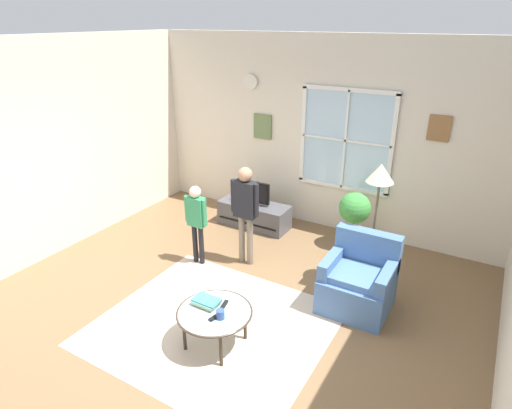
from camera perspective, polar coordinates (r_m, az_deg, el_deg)
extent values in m
cube|color=brown|center=(5.10, -5.59, -14.65)|extent=(6.24, 6.29, 0.02)
cube|color=beige|center=(6.78, 8.43, 9.08)|extent=(5.64, 0.12, 2.94)
cube|color=silver|center=(6.57, 11.80, 8.33)|extent=(1.36, 0.02, 1.46)
cube|color=white|center=(6.40, 12.29, 14.62)|extent=(1.42, 0.04, 0.06)
cube|color=white|center=(6.77, 11.24, 2.31)|extent=(1.42, 0.04, 0.06)
cube|color=white|center=(6.79, 6.26, 9.17)|extent=(0.06, 0.04, 1.46)
cube|color=white|center=(6.38, 17.55, 7.27)|extent=(0.06, 0.04, 1.46)
cube|color=white|center=(6.55, 11.74, 8.29)|extent=(0.03, 0.04, 1.46)
cube|color=white|center=(6.55, 11.74, 8.29)|extent=(1.36, 0.04, 0.03)
cube|color=#667A4C|center=(7.10, 0.87, 10.25)|extent=(0.32, 0.03, 0.40)
cube|color=olive|center=(6.22, 23.05, 9.24)|extent=(0.28, 0.03, 0.34)
cylinder|color=silver|center=(7.08, -0.72, 15.89)|extent=(0.24, 0.04, 0.24)
cube|color=beige|center=(6.41, -27.73, 5.79)|extent=(0.12, 5.69, 2.94)
cube|color=#C6B29E|center=(4.97, -5.62, -15.64)|extent=(2.43, 2.15, 0.01)
cube|color=#4C4C51|center=(6.98, -0.25, -1.36)|extent=(1.15, 0.45, 0.39)
cube|color=black|center=(6.83, -1.22, -2.50)|extent=(1.04, 0.02, 0.02)
cylinder|color=#4C4C4C|center=(6.89, -0.25, 0.31)|extent=(0.08, 0.08, 0.05)
cube|color=black|center=(6.82, -0.25, 1.68)|extent=(0.53, 0.05, 0.34)
cube|color=black|center=(6.80, -0.37, 1.61)|extent=(0.49, 0.01, 0.30)
cube|color=#476B9E|center=(5.22, 13.12, -11.23)|extent=(0.76, 0.72, 0.42)
cube|color=#476B9E|center=(5.24, 14.57, -5.63)|extent=(0.76, 0.16, 0.45)
cube|color=#476B9E|center=(5.13, 10.02, -7.48)|extent=(0.12, 0.65, 0.20)
cube|color=#476B9E|center=(4.99, 16.97, -9.18)|extent=(0.12, 0.65, 0.20)
cube|color=#4D73AA|center=(5.04, 13.20, -9.18)|extent=(0.61, 0.50, 0.08)
cylinder|color=#99B2B7|center=(4.49, -5.51, -13.99)|extent=(0.75, 0.75, 0.02)
torus|color=#3F3328|center=(4.49, -5.51, -13.99)|extent=(0.78, 0.78, 0.02)
cylinder|color=#33281E|center=(4.87, -6.06, -13.70)|extent=(0.04, 0.04, 0.40)
cylinder|color=#33281E|center=(4.67, -1.44, -15.44)|extent=(0.04, 0.04, 0.40)
cylinder|color=#33281E|center=(4.60, -9.46, -16.51)|extent=(0.04, 0.04, 0.40)
cylinder|color=#33281E|center=(4.38, -4.67, -18.58)|extent=(0.04, 0.04, 0.40)
cube|color=tan|center=(4.58, -6.53, -12.92)|extent=(0.22, 0.16, 0.03)
cube|color=#9EC9AA|center=(4.56, -6.55, -12.65)|extent=(0.25, 0.19, 0.03)
cube|color=teal|center=(4.55, -6.56, -12.41)|extent=(0.28, 0.17, 0.02)
cylinder|color=#334C8C|center=(4.37, -4.74, -14.27)|extent=(0.08, 0.08, 0.10)
cube|color=black|center=(4.56, -4.21, -13.05)|extent=(0.07, 0.15, 0.02)
cube|color=black|center=(4.40, -5.45, -14.60)|extent=(0.07, 0.15, 0.02)
cylinder|color=black|center=(6.00, -8.05, -5.07)|extent=(0.07, 0.07, 0.57)
cylinder|color=black|center=(5.94, -7.23, -5.33)|extent=(0.07, 0.07, 0.57)
cube|color=#338C59|center=(5.75, -7.90, -0.92)|extent=(0.25, 0.13, 0.41)
sphere|color=beige|center=(5.64, -8.06, 1.67)|extent=(0.15, 0.15, 0.15)
cylinder|color=#338C59|center=(5.81, -9.16, -0.51)|extent=(0.05, 0.05, 0.36)
cylinder|color=#338C59|center=(5.64, -6.87, -1.12)|extent=(0.05, 0.05, 0.36)
cylinder|color=#726656|center=(5.92, -1.90, -4.52)|extent=(0.08, 0.08, 0.70)
cylinder|color=#726656|center=(5.86, -0.80, -4.83)|extent=(0.08, 0.08, 0.70)
cube|color=black|center=(5.63, -1.41, 0.70)|extent=(0.30, 0.16, 0.50)
sphere|color=#A87A5B|center=(5.51, -1.44, 4.00)|extent=(0.19, 0.19, 0.19)
cylinder|color=black|center=(5.69, -3.04, 1.21)|extent=(0.06, 0.06, 0.45)
cylinder|color=black|center=(5.52, 0.05, 0.51)|extent=(0.06, 0.06, 0.45)
cylinder|color=silver|center=(6.56, 12.53, -4.56)|extent=(0.28, 0.28, 0.21)
cylinder|color=#4C7238|center=(6.47, 12.68, -3.03)|extent=(0.02, 0.02, 0.18)
sphere|color=#3D923E|center=(6.34, 12.93, -0.45)|extent=(0.45, 0.45, 0.45)
cylinder|color=black|center=(5.78, 14.51, -9.94)|extent=(0.26, 0.26, 0.03)
cylinder|color=brown|center=(5.45, 15.23, -3.91)|extent=(0.03, 0.03, 1.40)
cone|color=beige|center=(5.14, 16.16, 4.02)|extent=(0.32, 0.32, 0.22)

